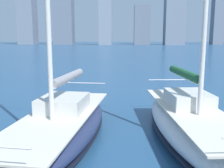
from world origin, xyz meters
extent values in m
cube|color=slate|center=(-60.46, -167.26, 14.71)|extent=(6.57, 7.18, 29.43)
cube|color=slate|center=(-31.22, -154.30, 25.13)|extent=(11.30, 9.59, 50.26)
cube|color=slate|center=(-12.92, -159.42, 11.57)|extent=(9.36, 6.41, 23.14)
cube|color=gray|center=(8.63, -153.49, 19.70)|extent=(7.33, 11.55, 39.41)
cube|color=slate|center=(34.73, -160.95, 23.37)|extent=(11.67, 10.67, 46.74)
cube|color=gray|center=(58.95, -165.98, 27.45)|extent=(9.94, 11.34, 54.90)
ellipsoid|color=silver|center=(-2.90, -7.14, 0.57)|extent=(3.08, 8.76, 1.14)
ellipsoid|color=black|center=(-2.90, -7.14, 0.26)|extent=(3.10, 8.80, 0.10)
cube|color=beige|center=(-2.90, -7.14, 1.17)|extent=(2.57, 7.69, 0.06)
cube|color=silver|center=(-2.86, -7.66, 1.47)|extent=(1.60, 2.00, 0.55)
cylinder|color=silver|center=(-2.81, -8.30, 2.25)|extent=(0.39, 3.61, 0.12)
cylinder|color=#1E5633|center=(-2.81, -8.30, 2.37)|extent=(0.57, 3.34, 0.32)
cylinder|color=silver|center=(-2.61, -11.00, 1.69)|extent=(1.83, 0.18, 0.04)
ellipsoid|color=navy|center=(1.92, -6.86, 0.50)|extent=(3.64, 8.93, 1.00)
ellipsoid|color=black|center=(1.92, -6.86, 0.22)|extent=(3.66, 8.98, 0.10)
cube|color=beige|center=(1.92, -6.86, 1.03)|extent=(3.05, 7.84, 0.06)
cube|color=silver|center=(1.86, -7.38, 1.33)|extent=(1.81, 2.08, 0.55)
cylinder|color=silver|center=(1.79, -8.03, 2.11)|extent=(0.53, 3.64, 0.12)
cylinder|color=gray|center=(1.79, -8.03, 2.23)|extent=(0.70, 3.37, 0.32)
cylinder|color=silver|center=(1.48, -10.75, 1.55)|extent=(2.00, 0.27, 0.04)
camera|label=1|loc=(-0.28, 2.13, 3.75)|focal=42.00mm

